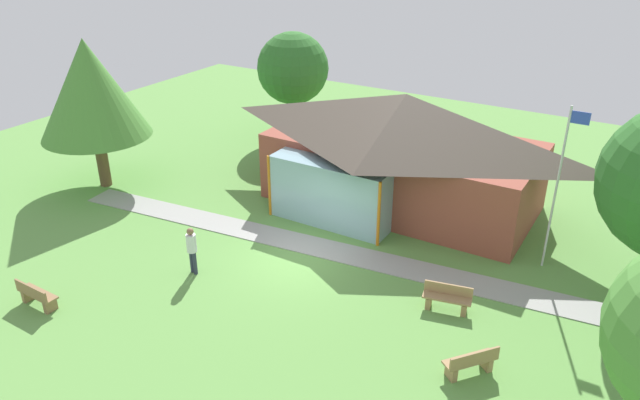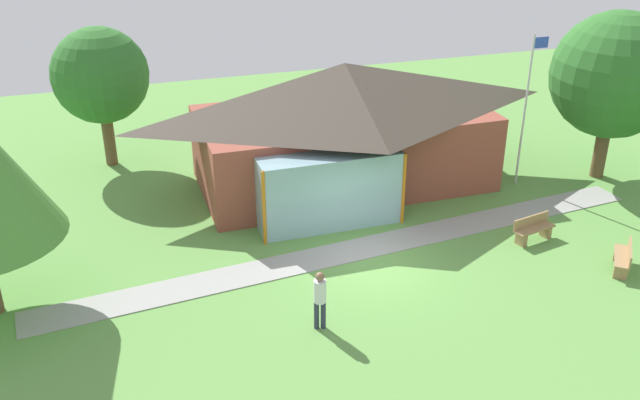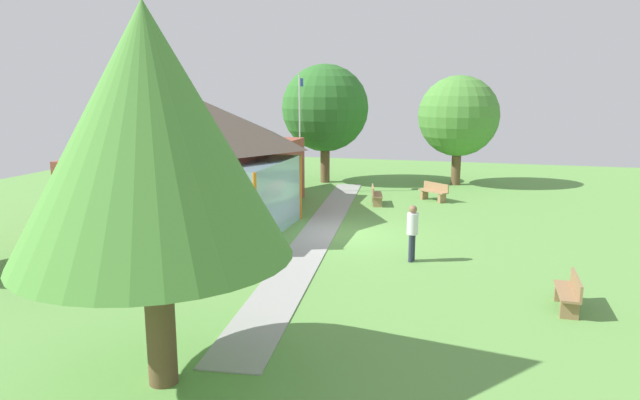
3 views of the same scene
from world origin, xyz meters
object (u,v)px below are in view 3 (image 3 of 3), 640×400
object	(u,v)px
pavilion	(205,158)
bench_lawn_far_right	(434,192)
flagpole	(300,129)
tree_west_hedge	(149,134)
bench_mid_right	(376,196)
tree_far_east	(458,116)
tree_east_hedge	(325,108)
bench_front_left	(569,294)
visitor_strolling_lawn	(412,229)

from	to	relation	value
pavilion	bench_lawn_far_right	bearing A→B (deg)	-54.83
flagpole	tree_west_hedge	distance (m)	18.93
bench_mid_right	tree_far_east	distance (m)	7.97
flagpole	tree_far_east	world-z (taller)	tree_far_east
tree_east_hedge	tree_west_hedge	bearing A→B (deg)	-172.87
pavilion	bench_front_left	bearing A→B (deg)	-117.53
bench_lawn_far_right	bench_mid_right	bearing A→B (deg)	71.09
bench_lawn_far_right	bench_mid_right	size ratio (longest dim) A/B	0.93
bench_mid_right	tree_west_hedge	xyz separation A→B (m)	(-16.60, 1.04, 4.04)
bench_mid_right	visitor_strolling_lawn	xyz separation A→B (m)	(-8.18, -2.48, 0.62)
bench_front_left	bench_mid_right	distance (m)	12.84
bench_lawn_far_right	tree_west_hedge	xyz separation A→B (m)	(-18.18, 3.51, 4.04)
bench_front_left	tree_far_east	size ratio (longest dim) A/B	0.26
flagpole	tree_far_east	xyz separation A→B (m)	(4.43, -7.51, 0.51)
bench_mid_right	tree_west_hedge	size ratio (longest dim) A/B	0.24
pavilion	flagpole	world-z (taller)	flagpole
tree_west_hedge	visitor_strolling_lawn	bearing A→B (deg)	-22.69
bench_mid_right	visitor_strolling_lawn	world-z (taller)	visitor_strolling_lawn
pavilion	bench_front_left	xyz separation A→B (m)	(-6.58, -12.63, -2.06)
bench_mid_right	tree_far_east	xyz separation A→B (m)	(6.45, -3.31, 3.31)
bench_mid_right	tree_east_hedge	distance (m)	7.57
bench_mid_right	tree_west_hedge	world-z (taller)	tree_west_hedge
flagpole	bench_lawn_far_right	bearing A→B (deg)	-93.81
pavilion	bench_mid_right	world-z (taller)	pavilion
tree_west_hedge	tree_far_east	distance (m)	23.47
bench_mid_right	tree_east_hedge	bearing A→B (deg)	-156.99
tree_east_hedge	visitor_strolling_lawn	bearing A→B (deg)	-155.22
bench_mid_right	bench_lawn_far_right	bearing A→B (deg)	110.47
bench_lawn_far_right	visitor_strolling_lawn	bearing A→B (deg)	128.64
tree_east_hedge	tree_west_hedge	world-z (taller)	tree_west_hedge
tree_west_hedge	tree_far_east	world-z (taller)	tree_west_hedge
tree_far_east	bench_front_left	bearing A→B (deg)	-169.71
bench_mid_right	visitor_strolling_lawn	size ratio (longest dim) A/B	0.90
tree_east_hedge	tree_far_east	distance (m)	7.19
flagpole	tree_far_east	bearing A→B (deg)	-59.47
bench_mid_right	tree_west_hedge	distance (m)	17.12
flagpole	tree_east_hedge	bearing A→B (deg)	-6.79
pavilion	bench_lawn_far_right	world-z (taller)	pavilion
pavilion	bench_lawn_far_right	size ratio (longest dim) A/B	8.17
flagpole	pavilion	bearing A→B (deg)	163.41
bench_front_left	bench_mid_right	world-z (taller)	same
bench_lawn_far_right	flagpole	bearing A→B (deg)	34.79
flagpole	tree_far_east	size ratio (longest dim) A/B	0.99
tree_east_hedge	tree_west_hedge	size ratio (longest dim) A/B	0.99
pavilion	tree_west_hedge	world-z (taller)	tree_west_hedge
bench_lawn_far_right	tree_far_east	world-z (taller)	tree_far_east
pavilion	visitor_strolling_lawn	xyz separation A→B (m)	(-3.69, -8.62, -1.44)
visitor_strolling_lawn	tree_far_east	world-z (taller)	tree_far_east
tree_east_hedge	bench_front_left	bearing A→B (deg)	-148.04
pavilion	flagpole	size ratio (longest dim) A/B	2.03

